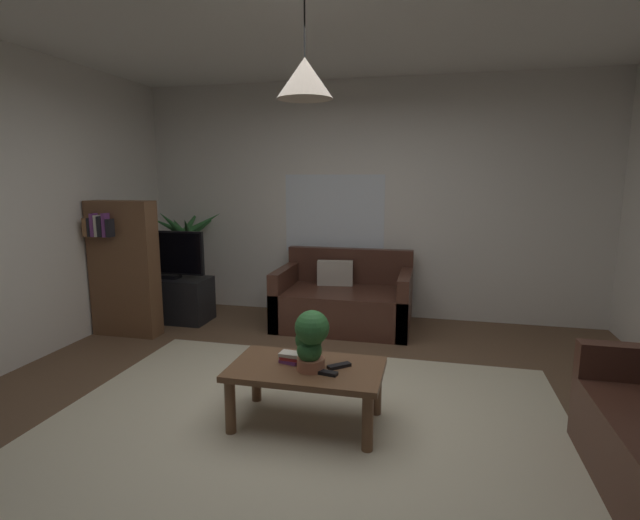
% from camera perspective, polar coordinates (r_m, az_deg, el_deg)
% --- Properties ---
extents(floor, '(5.35, 5.15, 0.02)m').
position_cam_1_polar(floor, '(3.48, -1.20, -18.34)').
color(floor, brown).
rests_on(floor, ground).
extents(rug, '(3.48, 2.83, 0.01)m').
position_cam_1_polar(rug, '(3.30, -2.12, -19.71)').
color(rug, beige).
rests_on(rug, ground).
extents(wall_back, '(5.47, 0.06, 2.73)m').
position_cam_1_polar(wall_back, '(5.63, 5.46, 7.09)').
color(wall_back, silver).
rests_on(wall_back, ground).
extents(window_pane, '(1.19, 0.01, 0.92)m').
position_cam_1_polar(window_pane, '(5.67, 1.69, 5.54)').
color(window_pane, white).
extents(couch_under_window, '(1.45, 0.90, 0.82)m').
position_cam_1_polar(couch_under_window, '(5.29, 2.87, -5.03)').
color(couch_under_window, '#47281E').
rests_on(couch_under_window, ground).
extents(coffee_table, '(1.01, 0.59, 0.40)m').
position_cam_1_polar(coffee_table, '(3.25, -1.67, -13.67)').
color(coffee_table, brown).
rests_on(coffee_table, ground).
extents(book_on_table_0, '(0.15, 0.12, 0.02)m').
position_cam_1_polar(book_on_table_0, '(3.28, -3.57, -11.93)').
color(book_on_table_0, '#72387F').
rests_on(book_on_table_0, coffee_table).
extents(book_on_table_1, '(0.13, 0.11, 0.02)m').
position_cam_1_polar(book_on_table_1, '(3.28, -3.52, -11.53)').
color(book_on_table_1, '#B22D2D').
rests_on(book_on_table_1, coffee_table).
extents(book_on_table_2, '(0.15, 0.11, 0.02)m').
position_cam_1_polar(book_on_table_2, '(3.27, -3.55, -11.17)').
color(book_on_table_2, beige).
rests_on(book_on_table_2, coffee_table).
extents(remote_on_table_0, '(0.15, 0.14, 0.02)m').
position_cam_1_polar(remote_on_table_0, '(3.20, 2.30, -12.52)').
color(remote_on_table_0, black).
rests_on(remote_on_table_0, coffee_table).
extents(remote_on_table_1, '(0.17, 0.08, 0.02)m').
position_cam_1_polar(remote_on_table_1, '(3.10, 0.62, -13.30)').
color(remote_on_table_1, black).
rests_on(remote_on_table_1, coffee_table).
extents(potted_plant_on_table, '(0.23, 0.24, 0.40)m').
position_cam_1_polar(potted_plant_on_table, '(3.09, -1.13, -9.39)').
color(potted_plant_on_table, '#B77051').
rests_on(potted_plant_on_table, coffee_table).
extents(tv_stand, '(0.90, 0.44, 0.50)m').
position_cam_1_polar(tv_stand, '(5.77, -17.36, -4.46)').
color(tv_stand, black).
rests_on(tv_stand, ground).
extents(tv, '(0.87, 0.16, 0.54)m').
position_cam_1_polar(tv, '(5.64, -17.75, 0.69)').
color(tv, black).
rests_on(tv, tv_stand).
extents(potted_palm_corner, '(0.86, 0.92, 1.28)m').
position_cam_1_polar(potted_palm_corner, '(6.08, -15.52, -0.04)').
color(potted_palm_corner, '#B77051').
rests_on(potted_palm_corner, ground).
extents(bookshelf_corner, '(0.70, 0.31, 1.40)m').
position_cam_1_polar(bookshelf_corner, '(5.31, -22.44, -0.81)').
color(bookshelf_corner, brown).
rests_on(bookshelf_corner, ground).
extents(pendant_lamp, '(0.34, 0.34, 0.63)m').
position_cam_1_polar(pendant_lamp, '(3.03, -1.86, 20.91)').
color(pendant_lamp, black).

